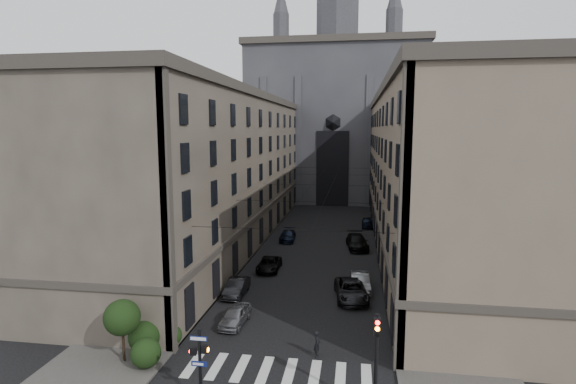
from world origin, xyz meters
The scene contains 19 objects.
sidewalk_left centered at (-10.50, 36.00, 0.07)m, with size 7.00×80.00×0.15m, color #383533.
sidewalk_right centered at (10.50, 36.00, 0.07)m, with size 7.00×80.00×0.15m, color #383533.
zebra_crossing centered at (0.00, 5.00, 0.01)m, with size 11.00×3.20×0.01m, color beige.
building_left centered at (-13.44, 36.00, 9.34)m, with size 13.60×60.60×18.85m.
building_right centered at (13.44, 36.00, 9.34)m, with size 13.60×60.60×18.85m.
gothic_tower centered at (0.00, 74.96, 17.80)m, with size 35.00×23.00×58.00m.
pedestrian_signal_left centered at (-3.51, 1.50, 2.32)m, with size 1.02×0.38×4.00m.
traffic_light_right centered at (5.60, 1.92, 3.29)m, with size 0.34×0.50×5.20m.
shrub_cluster centered at (-8.72, 5.01, 1.80)m, with size 3.90×4.40×3.90m.
tram_wires centered at (0.00, 35.63, 7.25)m, with size 14.00×60.00×0.43m.
car_left_near centered at (-4.20, 10.92, 0.68)m, with size 1.60×3.98×1.35m, color slate.
car_left_midnear centered at (-5.65, 16.66, 0.71)m, with size 1.49×4.29×1.41m, color black.
car_left_midfar centered at (-4.20, 23.89, 0.64)m, with size 2.13×4.62×1.28m, color black.
car_left_far centered at (-4.20, 36.40, 0.66)m, with size 1.86×4.58×1.33m, color black.
car_right_near centered at (4.94, 19.55, 0.74)m, with size 1.58×4.52×1.49m, color slate.
car_right_midnear centered at (4.20, 17.24, 0.78)m, with size 2.58×5.59×1.55m, color black.
car_right_midfar centered at (4.69, 33.82, 0.83)m, with size 2.32×5.70×1.65m, color black.
car_right_far centered at (6.20, 46.06, 0.71)m, with size 1.68×4.19×1.43m, color black.
pedestrian centered at (2.19, 7.07, 0.85)m, with size 0.62×0.41×1.71m, color black.
Camera 1 is at (4.41, -19.63, 14.30)m, focal length 28.00 mm.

